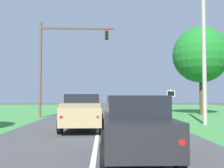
# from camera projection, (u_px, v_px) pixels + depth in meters

# --- Properties ---
(ground_plane) EXTENTS (120.00, 120.00, 0.00)m
(ground_plane) POSITION_uv_depth(u_px,v_px,m) (98.00, 132.00, 14.33)
(ground_plane) COLOR #424244
(red_suv_near) EXTENTS (2.14, 4.48, 1.93)m
(red_suv_near) POSITION_uv_depth(u_px,v_px,m) (135.00, 125.00, 8.23)
(red_suv_near) COLOR black
(red_suv_near) RESTS_ON ground_plane
(pickup_truck_lead) EXTENTS (2.41, 5.28, 2.02)m
(pickup_truck_lead) POSITION_uv_depth(u_px,v_px,m) (83.00, 112.00, 15.02)
(pickup_truck_lead) COLOR tan
(pickup_truck_lead) RESTS_ON ground_plane
(traffic_light) EXTENTS (6.80, 0.40, 8.71)m
(traffic_light) POSITION_uv_depth(u_px,v_px,m) (58.00, 55.00, 24.27)
(traffic_light) COLOR brown
(traffic_light) RESTS_ON ground_plane
(keep_moving_sign) EXTENTS (0.60, 0.09, 2.45)m
(keep_moving_sign) POSITION_uv_depth(u_px,v_px,m) (171.00, 101.00, 19.89)
(keep_moving_sign) COLOR gray
(keep_moving_sign) RESTS_ON ground_plane
(oak_tree_right) EXTENTS (5.81, 5.81, 9.13)m
(oak_tree_right) POSITION_uv_depth(u_px,v_px,m) (201.00, 55.00, 27.87)
(oak_tree_right) COLOR #4C351E
(oak_tree_right) RESTS_ON ground_plane
(crossing_suv_far) EXTENTS (4.81, 2.16, 1.76)m
(crossing_suv_far) POSITION_uv_depth(u_px,v_px,m) (139.00, 106.00, 26.13)
(crossing_suv_far) COLOR silver
(crossing_suv_far) RESTS_ON ground_plane
(utility_pole_right) EXTENTS (0.28, 0.28, 9.76)m
(utility_pole_right) POSITION_uv_depth(u_px,v_px,m) (204.00, 52.00, 18.09)
(utility_pole_right) COLOR #9E998E
(utility_pole_right) RESTS_ON ground_plane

